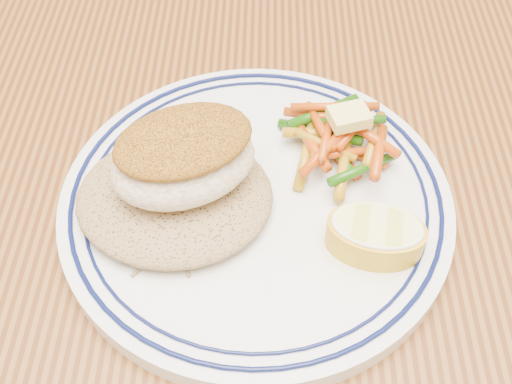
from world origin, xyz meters
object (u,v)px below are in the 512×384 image
(plate, at_px, (256,202))
(lemon_wedge, at_px, (375,235))
(rice_pilaf, at_px, (174,194))
(fish_fillet, at_px, (183,157))
(vegetable_pile, at_px, (337,139))
(dining_table, at_px, (281,292))

(plate, relative_size, lemon_wedge, 3.94)
(rice_pilaf, height_order, fish_fillet, fish_fillet)
(plate, height_order, fish_fillet, fish_fillet)
(plate, xyz_separation_m, fish_fillet, (-0.04, -0.00, 0.05))
(rice_pilaf, distance_m, fish_fillet, 0.03)
(fish_fillet, relative_size, vegetable_pile, 1.21)
(fish_fillet, relative_size, lemon_wedge, 1.68)
(vegetable_pile, xyz_separation_m, lemon_wedge, (0.02, -0.08, -0.00))
(rice_pilaf, distance_m, vegetable_pile, 0.12)
(dining_table, relative_size, rice_pilaf, 12.03)
(vegetable_pile, relative_size, lemon_wedge, 1.39)
(plate, bearing_deg, dining_table, -12.99)
(dining_table, distance_m, fish_fillet, 0.16)
(plate, xyz_separation_m, rice_pilaf, (-0.05, -0.01, 0.02))
(plate, bearing_deg, rice_pilaf, -171.02)
(plate, relative_size, fish_fillet, 2.35)
(lemon_wedge, bearing_deg, vegetable_pile, 103.12)
(fish_fillet, xyz_separation_m, vegetable_pile, (0.10, 0.04, -0.03))
(rice_pilaf, bearing_deg, lemon_wedge, -13.61)
(dining_table, distance_m, lemon_wedge, 0.14)
(fish_fillet, bearing_deg, lemon_wedge, -17.13)
(fish_fillet, height_order, vegetable_pile, fish_fillet)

